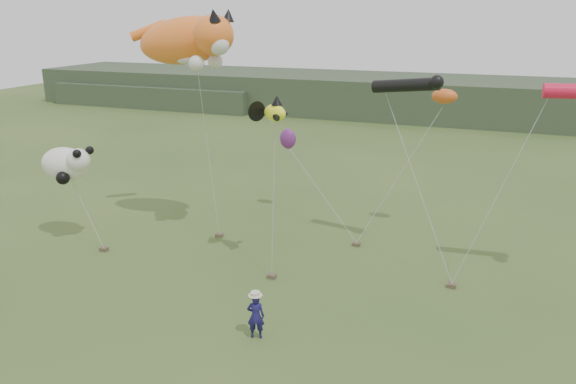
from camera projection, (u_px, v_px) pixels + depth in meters
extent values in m
plane|color=#385123|center=(241.00, 320.00, 20.01)|extent=(120.00, 120.00, 0.00)
cube|color=#2D3D28|center=(420.00, 97.00, 59.58)|extent=(90.00, 12.00, 4.00)
cube|color=#2D3D28|center=(162.00, 94.00, 67.13)|extent=(25.00, 8.00, 2.50)
imported|color=#191550|center=(256.00, 316.00, 18.68)|extent=(0.67, 0.53, 1.60)
cube|color=brown|center=(219.00, 235.00, 27.39)|extent=(0.34, 0.27, 0.17)
cube|color=brown|center=(272.00, 276.00, 23.12)|extent=(0.34, 0.27, 0.17)
cube|color=brown|center=(452.00, 285.00, 22.34)|extent=(0.34, 0.27, 0.17)
cube|color=brown|center=(104.00, 249.00, 25.78)|extent=(0.34, 0.27, 0.17)
cube|color=brown|center=(356.00, 244.00, 26.33)|extent=(0.34, 0.27, 0.17)
ellipsoid|color=orange|center=(186.00, 40.00, 25.94)|extent=(5.12, 2.65, 2.74)
sphere|color=orange|center=(214.00, 35.00, 24.33)|extent=(1.76, 1.76, 1.76)
cone|color=black|center=(214.00, 15.00, 23.54)|extent=(0.55, 0.67, 0.66)
cone|color=black|center=(228.00, 15.00, 24.35)|extent=(0.55, 0.63, 0.62)
sphere|color=silver|center=(219.00, 45.00, 24.05)|extent=(0.88, 0.88, 0.88)
ellipsoid|color=silver|center=(188.00, 58.00, 25.85)|extent=(1.72, 0.86, 0.54)
sphere|color=silver|center=(196.00, 63.00, 24.35)|extent=(0.68, 0.68, 0.68)
sphere|color=silver|center=(215.00, 61.00, 25.51)|extent=(0.68, 0.68, 0.68)
cylinder|color=orange|center=(148.00, 31.00, 27.36)|extent=(1.82, 1.33, 1.06)
ellipsoid|color=#F2FF22|center=(275.00, 113.00, 22.14)|extent=(1.38, 1.17, 0.73)
cone|color=black|center=(252.00, 110.00, 22.75)|extent=(0.98, 1.03, 0.82)
cone|color=black|center=(277.00, 100.00, 21.96)|extent=(0.45, 0.45, 0.36)
cone|color=black|center=(277.00, 118.00, 21.67)|extent=(0.48, 0.51, 0.36)
cone|color=black|center=(285.00, 114.00, 22.48)|extent=(0.48, 0.51, 0.36)
cylinder|color=black|center=(406.00, 85.00, 23.92)|extent=(3.03, 1.13, 0.86)
sphere|color=black|center=(437.00, 82.00, 22.98)|extent=(0.59, 0.59, 0.59)
ellipsoid|color=white|center=(65.00, 164.00, 26.21)|extent=(2.37, 1.58, 1.58)
sphere|color=white|center=(78.00, 160.00, 25.52)|extent=(1.05, 1.05, 1.05)
sphere|color=black|center=(77.00, 154.00, 25.00)|extent=(0.39, 0.39, 0.39)
sphere|color=black|center=(90.00, 150.00, 25.64)|extent=(0.39, 0.39, 0.39)
sphere|color=black|center=(63.00, 178.00, 25.57)|extent=(0.62, 0.62, 0.62)
sphere|color=black|center=(58.00, 168.00, 26.79)|extent=(0.62, 0.62, 0.62)
ellipsoid|color=#D5581F|center=(445.00, 96.00, 25.92)|extent=(1.18, 0.69, 0.69)
ellipsoid|color=#692471|center=(288.00, 139.00, 29.98)|extent=(0.89, 0.59, 1.09)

